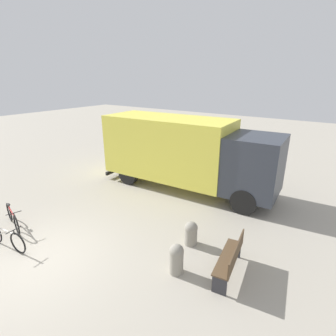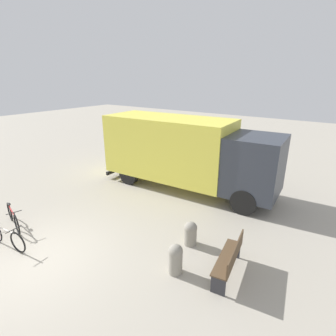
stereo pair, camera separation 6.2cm
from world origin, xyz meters
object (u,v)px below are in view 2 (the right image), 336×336
delivery_truck (185,151)px  bollard_near_bench (175,258)px  bollard_far_bench (190,233)px  bicycle_middle (6,236)px  park_bench (230,258)px  bicycle_near (13,217)px

delivery_truck → bollard_near_bench: (2.67, -4.74, -1.26)m
delivery_truck → bollard_near_bench: delivery_truck is taller
delivery_truck → bollard_far_bench: bearing=-59.0°
delivery_truck → bicycle_middle: (-1.94, -6.67, -1.35)m
delivery_truck → bollard_far_bench: delivery_truck is taller
bicycle_middle → bollard_near_bench: size_ratio=2.10×
delivery_truck → park_bench: bearing=-49.6°
bicycle_middle → bollard_near_bench: bearing=16.0°
park_bench → bollard_near_bench: park_bench is taller
bollard_near_bench → bollard_far_bench: bollard_near_bench is taller
park_bench → delivery_truck: bearing=35.2°
bicycle_middle → bollard_far_bench: 5.35m
bicycle_near → bicycle_middle: bearing=-19.5°
bollard_far_bench → bicycle_near: bearing=-154.3°
bollard_near_bench → bollard_far_bench: 1.30m
park_bench → bicycle_middle: size_ratio=0.94×
bicycle_near → bollard_far_bench: bearing=40.6°
park_bench → bollard_far_bench: bearing=61.6°
bicycle_near → bicycle_middle: same height
bicycle_middle → bollard_far_bench: (4.30, 3.19, 0.04)m
delivery_truck → bollard_near_bench: size_ratio=9.42×
bicycle_near → bollard_near_bench: bearing=27.8°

